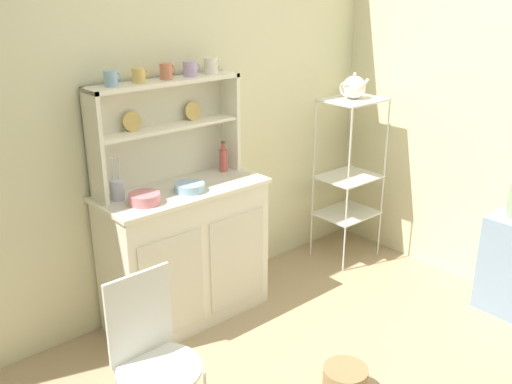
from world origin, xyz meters
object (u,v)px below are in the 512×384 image
(hutch_cabinet, at_px, (186,252))
(floor_basket, at_px, (345,381))
(bakers_rack, at_px, (349,163))
(wire_chair, at_px, (151,350))
(utensil_jar, at_px, (117,189))
(cup_sky_0, at_px, (111,79))
(bowl_mixing_large, at_px, (145,198))
(jam_bottle, at_px, (223,159))
(porcelain_teapot, at_px, (354,87))
(hutch_shelf_unit, at_px, (164,122))

(hutch_cabinet, height_order, floor_basket, hutch_cabinet)
(bakers_rack, relative_size, wire_chair, 1.42)
(wire_chair, height_order, utensil_jar, utensil_jar)
(hutch_cabinet, bearing_deg, cup_sky_0, 159.44)
(bowl_mixing_large, distance_m, jam_bottle, 0.68)
(bakers_rack, bearing_deg, jam_bottle, 169.59)
(floor_basket, bearing_deg, jam_bottle, 81.15)
(cup_sky_0, bearing_deg, jam_bottle, -2.96)
(bakers_rack, xyz_separation_m, cup_sky_0, (-1.70, 0.22, 0.76))
(porcelain_teapot, bearing_deg, bakers_rack, 0.00)
(cup_sky_0, xyz_separation_m, jam_bottle, (0.70, -0.04, -0.57))
(wire_chair, distance_m, jam_bottle, 1.46)
(cup_sky_0, relative_size, porcelain_teapot, 0.34)
(hutch_cabinet, height_order, hutch_shelf_unit, hutch_shelf_unit)
(utensil_jar, bearing_deg, porcelain_teapot, -5.81)
(bakers_rack, relative_size, utensil_jar, 5.01)
(hutch_shelf_unit, distance_m, cup_sky_0, 0.44)
(utensil_jar, bearing_deg, floor_basket, -65.52)
(bakers_rack, relative_size, cup_sky_0, 14.04)
(porcelain_teapot, bearing_deg, utensil_jar, 174.19)
(hutch_shelf_unit, xyz_separation_m, cup_sky_0, (-0.33, -0.04, 0.29))
(floor_basket, xyz_separation_m, cup_sky_0, (-0.51, 1.25, 1.43))
(bakers_rack, height_order, floor_basket, bakers_rack)
(hutch_cabinet, relative_size, floor_basket, 4.41)
(cup_sky_0, relative_size, utensil_jar, 0.36)
(wire_chair, height_order, jam_bottle, jam_bottle)
(hutch_cabinet, xyz_separation_m, jam_bottle, (0.37, 0.09, 0.49))
(floor_basket, bearing_deg, hutch_shelf_unit, 97.95)
(bakers_rack, relative_size, jam_bottle, 6.29)
(hutch_shelf_unit, height_order, bakers_rack, hutch_shelf_unit)
(bakers_rack, bearing_deg, utensil_jar, 174.20)
(hutch_shelf_unit, height_order, cup_sky_0, cup_sky_0)
(wire_chair, distance_m, cup_sky_0, 1.41)
(floor_basket, relative_size, bowl_mixing_large, 1.34)
(wire_chair, bearing_deg, floor_basket, -2.52)
(hutch_cabinet, distance_m, floor_basket, 1.20)
(floor_basket, relative_size, porcelain_teapot, 0.91)
(bowl_mixing_large, xyz_separation_m, porcelain_teapot, (1.67, -0.03, 0.41))
(wire_chair, xyz_separation_m, porcelain_teapot, (2.10, 0.70, 0.77))
(hutch_cabinet, distance_m, hutch_shelf_unit, 0.79)
(bakers_rack, bearing_deg, floor_basket, -139.31)
(hutch_shelf_unit, xyz_separation_m, porcelain_teapot, (1.38, -0.26, 0.08))
(jam_bottle, distance_m, utensil_jar, 0.74)
(hutch_cabinet, relative_size, hutch_shelf_unit, 1.07)
(hutch_shelf_unit, bearing_deg, floor_basket, -82.05)
(bakers_rack, bearing_deg, bowl_mixing_large, 179.12)
(floor_basket, distance_m, cup_sky_0, 1.96)
(hutch_cabinet, relative_size, jam_bottle, 5.21)
(bakers_rack, bearing_deg, porcelain_teapot, 180.00)
(jam_bottle, bearing_deg, cup_sky_0, 177.04)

